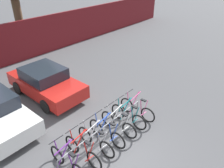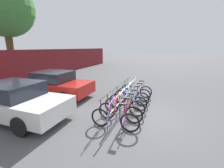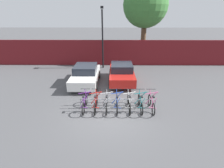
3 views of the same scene
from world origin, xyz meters
TOP-DOWN VIEW (x-y plane):
  - ground_plane at (0.00, 0.00)m, footprint 120.00×120.00m
  - hoarding_wall at (0.00, 9.50)m, footprint 36.00×0.16m
  - bike_rack at (0.46, 0.68)m, footprint 4.16×0.04m
  - bicycle_purple at (-1.35, 0.53)m, footprint 0.68×1.71m
  - bicycle_red at (-0.75, 0.53)m, footprint 0.68×1.71m
  - bicycle_silver at (-0.15, 0.53)m, footprint 0.68×1.71m
  - bicycle_blue at (0.40, 0.53)m, footprint 0.68×1.71m
  - bicycle_white at (1.05, 0.53)m, footprint 0.68×1.71m
  - bicycle_teal at (1.66, 0.53)m, footprint 0.68×1.71m
  - bicycle_pink at (2.26, 0.53)m, footprint 0.68×1.71m
  - car_white at (-1.86, 4.36)m, footprint 1.91×4.18m
  - car_red at (0.82, 4.78)m, footprint 1.91×4.02m
  - lamp_post at (-0.82, 8.50)m, footprint 0.24×0.44m
  - tree_behind_hoarding at (3.36, 11.30)m, footprint 4.48×4.48m

SIDE VIEW (x-z plane):
  - ground_plane at x=0.00m, z-range 0.00..0.00m
  - bicycle_purple at x=-1.35m, z-range -0.15..0.90m
  - bicycle_red at x=-0.75m, z-range -0.15..0.90m
  - bicycle_silver at x=-0.15m, z-range -0.15..0.90m
  - bicycle_blue at x=0.40m, z-range -0.15..0.90m
  - bicycle_white at x=1.05m, z-range -0.15..0.90m
  - bicycle_teal at x=1.66m, z-range -0.15..0.90m
  - bicycle_pink at x=2.26m, z-range -0.15..0.90m
  - bike_rack at x=0.46m, z-range 0.21..0.78m
  - car_red at x=0.82m, z-range -0.01..1.39m
  - car_white at x=-1.86m, z-range -0.01..1.39m
  - hoarding_wall at x=0.00m, z-range 0.00..2.50m
  - lamp_post at x=-0.82m, z-range 0.35..5.84m
  - tree_behind_hoarding at x=3.36m, z-range 1.68..9.61m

